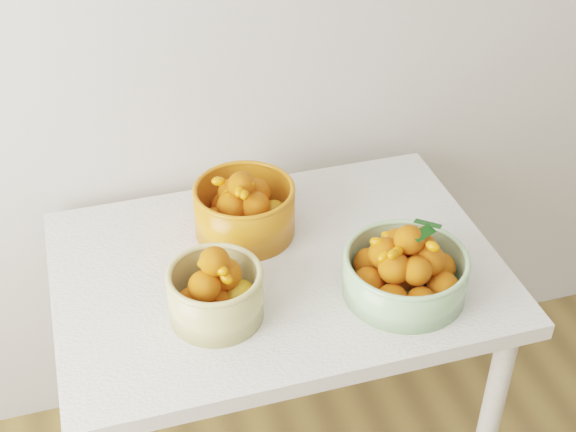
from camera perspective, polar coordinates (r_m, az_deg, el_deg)
The scene contains 4 objects.
table at distance 1.88m, azimuth -0.76°, elevation -5.73°, with size 1.00×0.70×0.75m.
bowl_cream at distance 1.66m, azimuth -5.18°, elevation -5.36°, with size 0.24×0.24×0.17m.
bowl_green at distance 1.73m, azimuth 8.32°, elevation -3.82°, with size 0.29×0.29×0.17m.
bowl_orange at distance 1.88m, azimuth -3.14°, elevation 0.54°, with size 0.31×0.31×0.17m.
Camera 1 is at (-0.63, 0.26, 1.92)m, focal length 50.00 mm.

